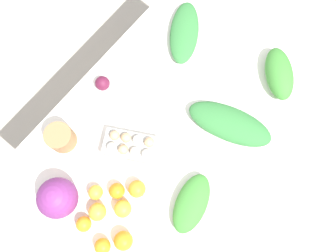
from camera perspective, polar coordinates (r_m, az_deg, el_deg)
ground_plane at (r=2.45m, az=0.00°, el=-4.67°), size 8.00×8.00×0.00m
dining_table at (r=1.80m, az=0.00°, el=-0.96°), size 1.37×0.92×0.77m
cabbage_purple at (r=1.63m, az=-16.49°, el=-10.47°), size 0.17×0.17×0.17m
egg_carton at (r=1.64m, az=-5.63°, el=-3.06°), size 0.22×0.27×0.09m
paper_bag at (r=1.69m, az=-16.03°, el=-1.74°), size 0.12×0.12×0.11m
greens_bunch_kale at (r=1.69m, az=9.40°, el=0.32°), size 0.26×0.42×0.08m
greens_bunch_scallion at (r=1.61m, az=3.60°, el=-11.68°), size 0.29×0.20×0.07m
greens_bunch_dandelion at (r=1.84m, az=2.50°, el=14.05°), size 0.35×0.29×0.06m
greens_bunch_chard at (r=1.80m, az=16.59°, el=7.65°), size 0.27×0.27×0.10m
beet_root at (r=1.75m, az=-9.96°, el=6.43°), size 0.07×0.07×0.07m
orange_0 at (r=1.64m, az=-9.95°, el=-17.62°), size 0.07×0.07×0.07m
orange_1 at (r=1.62m, az=-6.90°, el=-12.40°), size 0.08×0.08×0.08m
orange_2 at (r=1.65m, az=-10.98°, el=-9.90°), size 0.06×0.06×0.06m
orange_3 at (r=1.65m, az=-12.75°, el=-14.35°), size 0.07×0.07×0.07m
orange_4 at (r=1.63m, az=-10.71°, el=-12.73°), size 0.08×0.08×0.08m
orange_5 at (r=1.62m, az=-6.83°, el=-16.98°), size 0.08×0.08×0.08m
orange_6 at (r=1.63m, az=-7.79°, el=-9.76°), size 0.07×0.07×0.07m
orange_7 at (r=1.62m, az=-4.75°, el=-9.53°), size 0.08×0.08×0.08m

